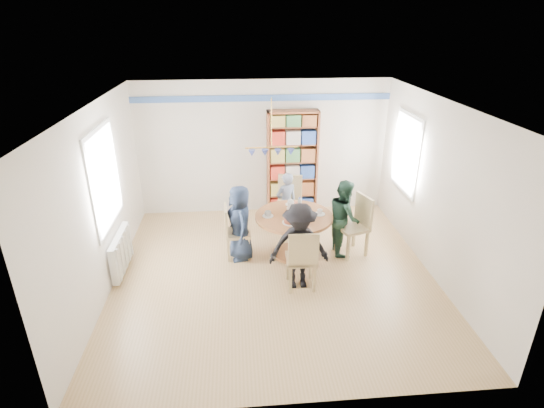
{
  "coord_description": "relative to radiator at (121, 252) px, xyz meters",
  "views": [
    {
      "loc": [
        -0.54,
        -5.73,
        3.79
      ],
      "look_at": [
        0.0,
        0.4,
        1.05
      ],
      "focal_mm": 28.0,
      "sensor_mm": 36.0,
      "label": 1
    }
  ],
  "objects": [
    {
      "name": "radiator",
      "position": [
        0.0,
        0.0,
        0.0
      ],
      "size": [
        0.12,
        1.0,
        0.6
      ],
      "color": "silver",
      "rests_on": "ground"
    },
    {
      "name": "room_shell",
      "position": [
        2.16,
        0.57,
        1.3
      ],
      "size": [
        5.0,
        5.0,
        5.0
      ],
      "color": "white",
      "rests_on": "ground"
    },
    {
      "name": "bookshelf",
      "position": [
        2.99,
        2.04,
        0.7
      ],
      "size": [
        1.01,
        0.3,
        2.13
      ],
      "color": "brown",
      "rests_on": "ground"
    },
    {
      "name": "chair_right",
      "position": [
        3.88,
        0.27,
        0.23
      ],
      "size": [
        0.59,
        0.59,
        1.05
      ],
      "color": "tan",
      "rests_on": "ground"
    },
    {
      "name": "person_left",
      "position": [
        1.9,
        0.27,
        0.3
      ],
      "size": [
        0.55,
        0.72,
        1.3
      ],
      "primitive_type": "imported",
      "rotation": [
        0.0,
        0.0,
        -1.33
      ],
      "color": "#192338",
      "rests_on": "ground"
    },
    {
      "name": "person_near",
      "position": [
        2.75,
        -0.65,
        0.33
      ],
      "size": [
        0.89,
        0.51,
        1.37
      ],
      "primitive_type": "imported",
      "rotation": [
        0.0,
        0.0,
        -0.01
      ],
      "color": "black",
      "rests_on": "ground"
    },
    {
      "name": "tableware",
      "position": [
        2.78,
        0.31,
        0.46
      ],
      "size": [
        1.05,
        1.05,
        0.28
      ],
      "color": "white",
      "rests_on": "dining_table"
    },
    {
      "name": "ground",
      "position": [
        2.42,
        -0.3,
        -0.35
      ],
      "size": [
        5.0,
        5.0,
        0.0
      ],
      "primitive_type": "plane",
      "color": "tan"
    },
    {
      "name": "chair_far",
      "position": [
        2.85,
        1.34,
        0.22
      ],
      "size": [
        0.57,
        0.57,
        1.04
      ],
      "color": "tan",
      "rests_on": "ground"
    },
    {
      "name": "chair_left",
      "position": [
        1.78,
        0.31,
        0.16
      ],
      "size": [
        0.43,
        0.43,
        0.93
      ],
      "color": "tan",
      "rests_on": "ground"
    },
    {
      "name": "person_far",
      "position": [
        2.78,
        1.19,
        0.23
      ],
      "size": [
        0.5,
        0.42,
        1.17
      ],
      "primitive_type": "imported",
      "rotation": [
        0.0,
        0.0,
        3.52
      ],
      "color": "gray",
      "rests_on": "ground"
    },
    {
      "name": "chair_near",
      "position": [
        2.79,
        -0.74,
        0.2
      ],
      "size": [
        0.44,
        0.44,
        0.99
      ],
      "color": "tan",
      "rests_on": "ground"
    },
    {
      "name": "person_right",
      "position": [
        3.67,
        0.33,
        0.31
      ],
      "size": [
        0.51,
        0.65,
        1.32
      ],
      "primitive_type": "imported",
      "rotation": [
        0.0,
        0.0,
        1.55
      ],
      "color": "#193326",
      "rests_on": "ground"
    },
    {
      "name": "dining_table",
      "position": [
        2.8,
        0.28,
        0.21
      ],
      "size": [
        1.3,
        1.3,
        0.75
      ],
      "color": "brown",
      "rests_on": "ground"
    }
  ]
}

